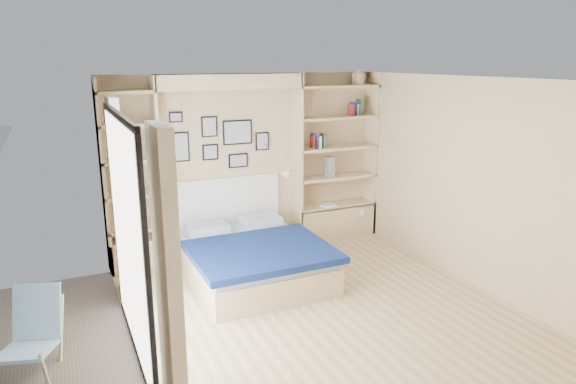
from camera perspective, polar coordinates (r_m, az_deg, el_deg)
name	(u,v)px	position (r m, az deg, el deg)	size (l,w,h in m)	color
ground	(320,310)	(5.83, 3.61, -12.94)	(4.50, 4.50, 0.00)	tan
room_shell	(239,189)	(6.61, -5.43, 0.39)	(4.50, 4.50, 4.50)	tan
bed	(252,257)	(6.55, -4.08, -7.19)	(1.65, 2.10, 1.07)	#CCB580
photo_gallery	(217,140)	(7.14, -7.91, 5.69)	(1.48, 0.02, 0.82)	black
reading_lamps	(234,178)	(7.08, -6.07, 1.51)	(1.92, 0.12, 0.15)	silver
shelf_decor	(319,130)	(7.56, 3.48, 6.89)	(3.52, 0.23, 2.03)	#A51E1E
deck_chair	(32,333)	(5.23, -26.61, -13.79)	(0.63, 0.81, 0.72)	tan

